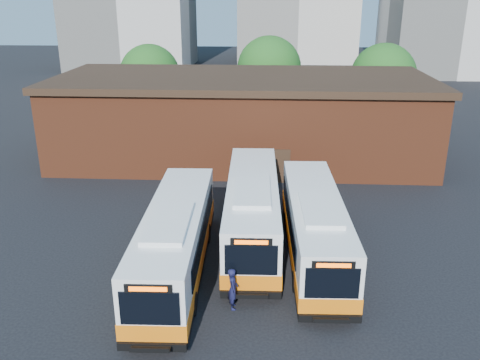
# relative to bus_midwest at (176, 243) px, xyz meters

# --- Properties ---
(ground) EXTENTS (220.00, 220.00, 0.00)m
(ground) POSITION_rel_bus_midwest_xyz_m (2.08, -1.63, -1.52)
(ground) COLOR black
(bus_midwest) EXTENTS (2.88, 12.34, 3.34)m
(bus_midwest) POSITION_rel_bus_midwest_xyz_m (0.00, 0.00, 0.00)
(bus_midwest) COLOR white
(bus_midwest) RESTS_ON ground
(bus_mideast) EXTENTS (2.93, 12.66, 3.43)m
(bus_mideast) POSITION_rel_bus_midwest_xyz_m (3.40, 3.68, 0.04)
(bus_mideast) COLOR white
(bus_mideast) RESTS_ON ground
(bus_east) EXTENTS (2.87, 12.11, 3.28)m
(bus_east) POSITION_rel_bus_midwest_xyz_m (6.52, 1.97, -0.03)
(bus_east) COLOR white
(bus_east) RESTS_ON ground
(transit_worker) EXTENTS (0.53, 0.72, 1.82)m
(transit_worker) POSITION_rel_bus_midwest_xyz_m (2.84, -2.70, -0.61)
(transit_worker) COLOR #131436
(transit_worker) RESTS_ON ground
(depot_building) EXTENTS (28.60, 12.60, 6.40)m
(depot_building) POSITION_rel_bus_midwest_xyz_m (2.08, 18.37, 1.74)
(depot_building) COLOR brown
(depot_building) RESTS_ON ground
(tree_west) EXTENTS (6.00, 6.00, 7.65)m
(tree_west) POSITION_rel_bus_midwest_xyz_m (-7.92, 30.37, 3.13)
(tree_west) COLOR #382314
(tree_west) RESTS_ON ground
(tree_mid) EXTENTS (6.56, 6.56, 8.36)m
(tree_mid) POSITION_rel_bus_midwest_xyz_m (4.08, 32.37, 3.56)
(tree_mid) COLOR #382314
(tree_mid) RESTS_ON ground
(tree_east) EXTENTS (6.24, 6.24, 7.96)m
(tree_east) POSITION_rel_bus_midwest_xyz_m (15.08, 29.37, 3.31)
(tree_east) COLOR #382314
(tree_east) RESTS_ON ground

